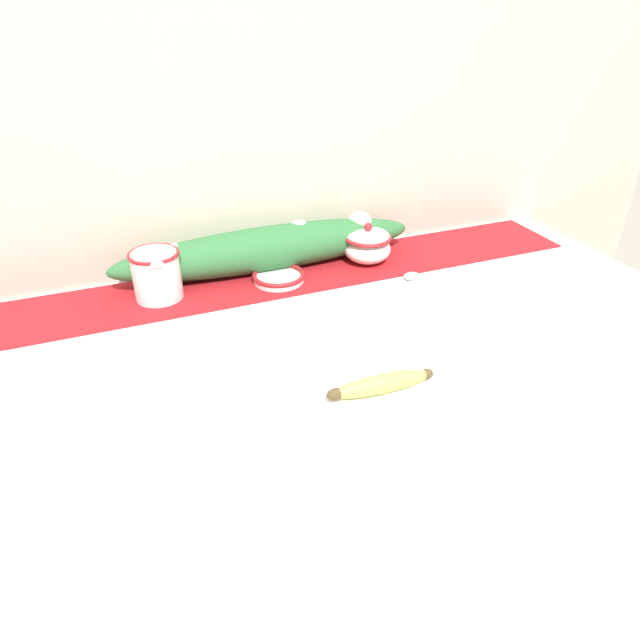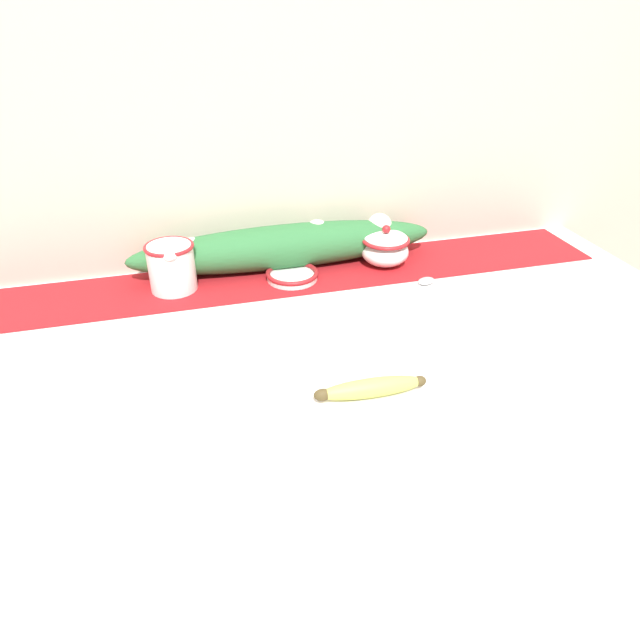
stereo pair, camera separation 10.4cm
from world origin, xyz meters
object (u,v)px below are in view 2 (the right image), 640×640
(cream_pitcher, at_px, (171,265))
(sugar_bowl, at_px, (385,248))
(spoon, at_px, (423,283))
(small_dish, at_px, (294,275))
(banana, at_px, (371,388))

(cream_pitcher, relative_size, sugar_bowl, 1.09)
(sugar_bowl, height_order, spoon, sugar_bowl)
(small_dish, bearing_deg, banana, -86.47)
(sugar_bowl, relative_size, banana, 0.60)
(small_dish, distance_m, banana, 0.45)
(sugar_bowl, height_order, banana, sugar_bowl)
(cream_pitcher, bearing_deg, small_dish, -4.79)
(sugar_bowl, height_order, small_dish, sugar_bowl)
(cream_pitcher, height_order, small_dish, cream_pitcher)
(cream_pitcher, bearing_deg, spoon, -12.55)
(sugar_bowl, bearing_deg, banana, -113.13)
(small_dish, bearing_deg, cream_pitcher, 175.21)
(sugar_bowl, xyz_separation_m, banana, (-0.20, -0.47, -0.03))
(cream_pitcher, bearing_deg, sugar_bowl, -0.15)
(sugar_bowl, distance_m, small_dish, 0.23)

